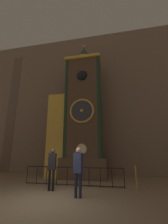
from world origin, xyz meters
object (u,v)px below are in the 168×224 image
object	(u,v)px
clock_tower	(79,116)
visitor_far	(78,167)
visitor_near	(52,164)
stanchion_post	(137,182)

from	to	relation	value
clock_tower	visitor_far	bearing A→B (deg)	-76.12
visitor_near	stanchion_post	size ratio (longest dim) A/B	1.77
visitor_near	visitor_far	distance (m)	1.61
clock_tower	visitor_far	size ratio (longest dim) A/B	5.46
visitor_near	stanchion_post	xyz separation A→B (m)	(3.77, 1.04, -0.78)
visitor_far	stanchion_post	bearing A→B (deg)	52.06
clock_tower	visitor_far	world-z (taller)	clock_tower
visitor_near	visitor_far	bearing A→B (deg)	-37.61
clock_tower	stanchion_post	world-z (taller)	clock_tower
clock_tower	visitor_near	xyz separation A→B (m)	(-0.42, -3.35, -3.02)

